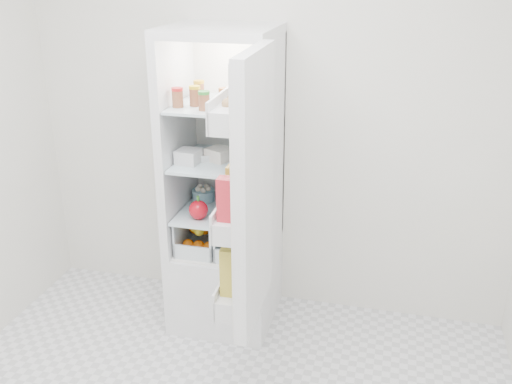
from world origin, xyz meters
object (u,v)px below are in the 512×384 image
(refrigerator, at_px, (227,218))
(fridge_door, at_px, (249,197))
(mushroom_bowl, at_px, (203,195))
(red_cabbage, at_px, (239,196))

(refrigerator, height_order, fridge_door, refrigerator)
(refrigerator, bearing_deg, mushroom_bowl, 162.32)
(mushroom_bowl, distance_m, fridge_door, 0.89)
(red_cabbage, relative_size, mushroom_bowl, 1.27)
(red_cabbage, relative_size, fridge_door, 0.14)
(refrigerator, xyz_separation_m, red_cabbage, (0.09, -0.05, 0.17))
(mushroom_bowl, height_order, fridge_door, fridge_door)
(fridge_door, bearing_deg, red_cabbage, 18.74)
(red_cabbage, xyz_separation_m, mushroom_bowl, (-0.26, 0.10, -0.06))
(mushroom_bowl, relative_size, fridge_door, 0.11)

